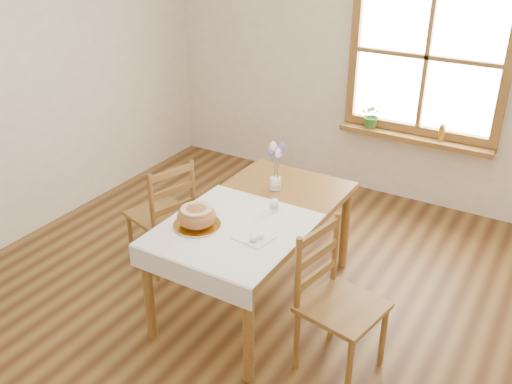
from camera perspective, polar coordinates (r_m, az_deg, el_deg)
ground at (r=4.22m, az=-2.14°, el=-12.57°), size 5.00×5.00×0.00m
room_walls at (r=3.40m, az=-2.64°, el=10.20°), size 4.60×5.10×2.65m
window at (r=5.48m, az=16.78°, el=12.81°), size 1.46×0.08×1.46m
window_sill at (r=5.64m, az=15.57°, el=5.21°), size 1.46×0.20×0.05m
dining_table at (r=4.05m, az=0.00°, el=-2.96°), size 0.90×1.60×0.75m
table_linen at (r=3.78m, az=-2.37°, el=-3.75°), size 0.91×0.99×0.01m
chair_left at (r=4.63m, az=-9.54°, el=-2.03°), size 0.57×0.55×0.94m
chair_right at (r=3.59m, az=8.68°, el=-11.13°), size 0.55×0.53×0.98m
bread_plate at (r=3.82m, az=-5.91°, el=-3.33°), size 0.32×0.32×0.02m
bread_loaf at (r=3.78m, az=-5.96°, el=-2.27°), size 0.26×0.26×0.15m
egg_napkin at (r=3.68m, az=-0.23°, el=-4.53°), size 0.26×0.22×0.01m
eggs at (r=3.66m, az=-0.24°, el=-4.19°), size 0.20×0.18×0.04m
salt_shaker at (r=3.98m, az=1.67°, el=-1.30°), size 0.06×0.06×0.09m
pepper_shaker at (r=3.96m, az=1.85°, el=-1.33°), size 0.06×0.06×0.10m
flower_vase at (r=4.29m, az=1.96°, el=0.77°), size 0.09×0.09×0.09m
lavender_bouquet at (r=4.21m, az=2.00°, el=3.00°), size 0.15×0.15×0.27m
potted_plant at (r=5.72m, az=11.54°, el=7.25°), size 0.28×0.30×0.19m
amber_bottle at (r=5.55m, az=18.07°, el=5.69°), size 0.06×0.06×0.16m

